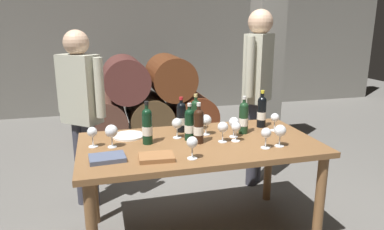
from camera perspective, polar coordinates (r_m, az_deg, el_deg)
cellar_back_wall at (r=6.57m, az=-9.29°, el=12.81°), size 10.00×0.24×2.80m
barrel_stack at (r=5.09m, az=-7.00°, el=2.37°), size 1.86×0.90×1.15m
stone_pillar at (r=4.41m, az=11.91°, el=10.54°), size 0.32×0.32×2.60m
dining_table at (r=2.60m, az=1.15°, el=-6.24°), size 1.70×0.90×0.76m
wine_bottle_0 at (r=2.79m, az=0.59°, el=0.02°), size 0.07×0.07×0.30m
wine_bottle_1 at (r=2.77m, az=-1.73°, el=-0.27°), size 0.07×0.07×0.28m
wine_bottle_2 at (r=2.51m, az=-7.23°, el=-1.71°), size 0.07×0.07×0.31m
wine_bottle_3 at (r=2.95m, az=11.14°, el=0.59°), size 0.07×0.07×0.31m
wine_bottle_4 at (r=2.57m, az=-0.41°, el=-1.47°), size 0.07×0.07×0.28m
wine_bottle_5 at (r=2.51m, az=1.07°, el=-1.73°), size 0.07×0.07×0.30m
wine_bottle_6 at (r=2.76m, az=8.31°, el=-0.37°), size 0.07×0.07×0.29m
wine_glass_0 at (r=2.66m, az=6.77°, el=-1.29°), size 0.08×0.08×0.15m
wine_glass_1 at (r=2.87m, az=13.19°, el=-0.53°), size 0.07×0.07×0.14m
wine_glass_2 at (r=2.62m, az=-2.42°, el=-1.46°), size 0.08×0.08×0.15m
wine_glass_3 at (r=2.52m, az=14.01°, el=-2.55°), size 0.08×0.08×0.16m
wine_glass_4 at (r=2.46m, az=11.83°, el=-2.98°), size 0.07×0.07×0.15m
wine_glass_5 at (r=2.22m, az=0.03°, el=-4.55°), size 0.07×0.07×0.15m
wine_glass_6 at (r=2.53m, az=-15.76°, el=-2.78°), size 0.07×0.07×0.14m
wine_glass_7 at (r=2.70m, az=2.26°, el=-0.91°), size 0.08×0.08×0.16m
wine_glass_8 at (r=2.49m, az=-12.84°, el=-2.61°), size 0.09×0.09×0.16m
wine_glass_9 at (r=2.54m, az=4.98°, el=-2.06°), size 0.08×0.08×0.15m
wine_glass_10 at (r=2.57m, az=7.10°, el=-2.04°), size 0.07×0.07×0.14m
tasting_notebook at (r=2.26m, az=-5.74°, el=-6.75°), size 0.23×0.17×0.03m
leather_ledger at (r=2.30m, az=-13.48°, el=-6.74°), size 0.23×0.17×0.03m
serving_plate at (r=2.72m, az=-10.16°, el=-3.30°), size 0.24×0.24×0.01m
sommelier_presenting at (r=3.46m, az=10.51°, el=5.26°), size 0.38×0.36×1.72m
taster_seated_left at (r=3.13m, az=-17.41°, el=1.56°), size 0.39×0.35×1.54m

